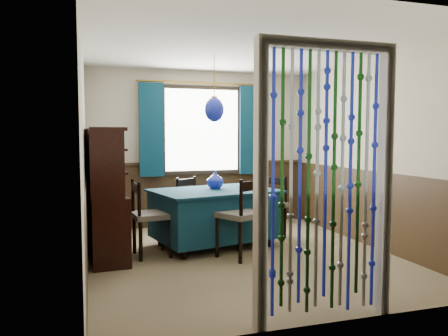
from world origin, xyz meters
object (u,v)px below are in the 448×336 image
object	(u,v)px
dining_table	(214,213)
pendant_lamp	(214,109)
chair_left	(149,216)
vase_table	(215,180)
chair_right	(269,205)
bowl_shelf	(111,168)
chair_near	(242,215)
chair_far	(193,205)
sideboard	(106,212)
vase_sideboard	(109,183)

from	to	relation	value
dining_table	pendant_lamp	xyz separation A→B (m)	(0.00, 0.00, 1.36)
dining_table	chair_left	size ratio (longest dim) A/B	1.89
pendant_lamp	vase_table	bearing A→B (deg)	70.19
chair_right	vase_table	distance (m)	0.92
dining_table	bowl_shelf	xyz separation A→B (m)	(-1.33, -0.31, 0.65)
chair_left	pendant_lamp	xyz separation A→B (m)	(0.89, 0.25, 1.31)
dining_table	chair_near	xyz separation A→B (m)	(0.16, -0.64, 0.08)
chair_left	vase_table	xyz separation A→B (m)	(0.94, 0.38, 0.36)
chair_far	sideboard	size ratio (longest dim) A/B	0.55
bowl_shelf	vase_sideboard	xyz separation A→B (m)	(0.00, 0.50, -0.23)
chair_left	bowl_shelf	size ratio (longest dim) A/B	4.83
dining_table	chair_left	xyz separation A→B (m)	(-0.89, -0.25, 0.06)
chair_right	pendant_lamp	xyz separation A→B (m)	(-0.88, -0.23, 1.33)
pendant_lamp	vase_sideboard	distance (m)	1.64
dining_table	chair_left	world-z (taller)	chair_left
chair_near	chair_far	bearing A→B (deg)	73.37
chair_left	vase_table	distance (m)	1.08
dining_table	sideboard	world-z (taller)	sideboard
dining_table	vase_table	xyz separation A→B (m)	(0.05, 0.14, 0.42)
dining_table	chair_far	xyz separation A→B (m)	(-0.13, 0.69, 0.02)
vase_table	sideboard	bearing A→B (deg)	-168.79
sideboard	vase_table	distance (m)	1.50
chair_near	chair_left	size ratio (longest dim) A/B	1.04
dining_table	chair_right	world-z (taller)	chair_right
chair_near	chair_far	xyz separation A→B (m)	(-0.29, 1.33, -0.06)
chair_right	vase_table	size ratio (longest dim) A/B	4.04
bowl_shelf	sideboard	bearing A→B (deg)	110.39
chair_near	chair_left	xyz separation A→B (m)	(-1.05, 0.39, -0.02)
pendant_lamp	bowl_shelf	bearing A→B (deg)	-166.99
dining_table	sideboard	size ratio (longest dim) A/B	1.13
pendant_lamp	bowl_shelf	distance (m)	1.54
sideboard	vase_sideboard	bearing A→B (deg)	76.42
pendant_lamp	vase_sideboard	xyz separation A→B (m)	(-1.33, 0.19, -0.94)
pendant_lamp	vase_sideboard	world-z (taller)	pendant_lamp
chair_right	vase_sideboard	xyz separation A→B (m)	(-2.21, -0.04, 0.39)
dining_table	vase_table	size ratio (longest dim) A/B	8.02
chair_far	chair_right	size ratio (longest dim) A/B	0.96
chair_left	chair_near	bearing A→B (deg)	63.76
chair_left	sideboard	bearing A→B (deg)	-106.66
sideboard	dining_table	bearing A→B (deg)	2.52
sideboard	bowl_shelf	size ratio (longest dim) A/B	8.08
chair_left	vase_table	size ratio (longest dim) A/B	4.24
dining_table	chair_near	bearing A→B (deg)	-88.80
chair_far	vase_table	xyz separation A→B (m)	(0.18, -0.55, 0.40)
pendant_lamp	vase_table	world-z (taller)	pendant_lamp
chair_far	pendant_lamp	distance (m)	1.52
chair_near	vase_sideboard	size ratio (longest dim) A/B	5.88
chair_near	sideboard	distance (m)	1.63
chair_near	bowl_shelf	xyz separation A→B (m)	(-1.49, 0.33, 0.57)
chair_left	pendant_lamp	size ratio (longest dim) A/B	1.08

